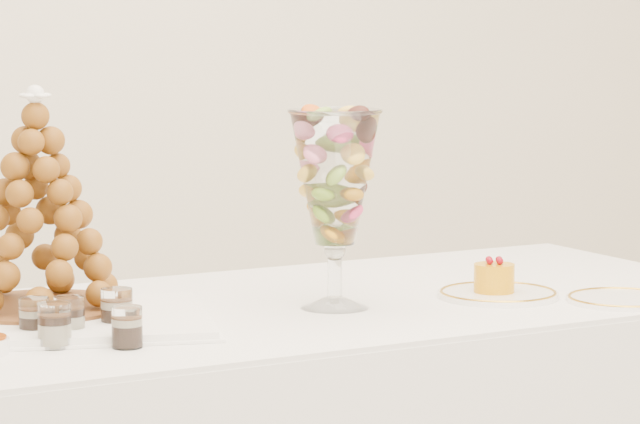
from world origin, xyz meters
TOP-DOWN VIEW (x-y plane):
  - lace_tray at (-0.49, 0.28)m, footprint 0.61×0.52m
  - macaron_vase at (0.03, 0.22)m, footprint 0.17×0.17m
  - cake_plate at (0.37, 0.17)m, footprint 0.24×0.24m
  - spare_plate at (0.56, 0.02)m, footprint 0.22×0.22m
  - verrine_a at (-0.56, 0.20)m, footprint 0.06×0.06m
  - verrine_b at (-0.51, 0.17)m, footprint 0.06×0.06m
  - verrine_c at (-0.41, 0.19)m, footprint 0.07×0.07m
  - verrine_d at (-0.55, 0.11)m, footprint 0.07×0.07m
  - verrine_e at (-0.44, 0.05)m, footprint 0.06×0.06m
  - croquembouche at (-0.50, 0.38)m, footprint 0.33×0.33m
  - mousse_cake at (0.36, 0.17)m, footprint 0.08×0.08m

SIDE VIEW (x-z plane):
  - spare_plate at x=0.56m, z-range 0.79..0.80m
  - cake_plate at x=0.37m, z-range 0.79..0.80m
  - lace_tray at x=-0.49m, z-range 0.79..0.81m
  - verrine_e at x=-0.44m, z-range 0.79..0.86m
  - verrine_a at x=-0.56m, z-range 0.79..0.86m
  - verrine_b at x=-0.51m, z-range 0.79..0.86m
  - verrine_d at x=-0.55m, z-range 0.79..0.86m
  - verrine_c at x=-0.41m, z-range 0.79..0.86m
  - mousse_cake at x=0.36m, z-range 0.79..0.86m
  - croquembouche at x=-0.50m, z-range 0.80..1.21m
  - macaron_vase at x=0.03m, z-range 0.85..1.22m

